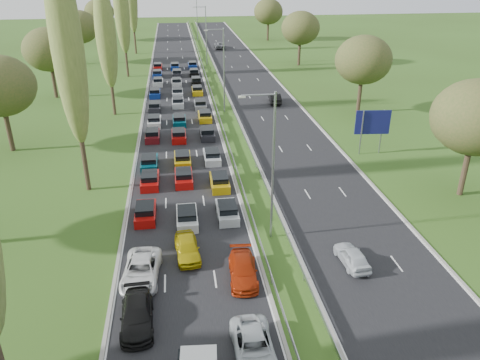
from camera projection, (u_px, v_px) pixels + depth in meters
ground at (223, 108)px, 71.23m from camera, size 260.00×260.00×0.00m
near_carriageway at (178, 105)px, 72.63m from camera, size 10.50×215.00×0.04m
far_carriageway at (264, 102)px, 74.31m from camera, size 10.50×215.00×0.04m
central_reservation at (221, 100)px, 73.23m from camera, size 2.36×215.00×0.32m
lamp_columns at (224, 71)px, 66.88m from camera, size 0.18×140.18×12.00m
poplar_row at (93, 38)px, 53.36m from camera, size 2.80×127.80×22.44m
woodland_right at (388, 73)px, 58.43m from camera, size 8.00×153.00×11.10m
traffic_queue_fill at (179, 111)px, 68.24m from camera, size 9.02×68.14×0.80m
near_car_2 at (141, 270)px, 32.62m from camera, size 2.90×5.52×1.48m
near_car_3 at (137, 315)px, 28.57m from camera, size 2.17×4.94×1.41m
near_car_8 at (187, 248)px, 35.23m from camera, size 2.07×4.45×1.47m
near_car_10 at (254, 347)px, 26.19m from camera, size 2.30×4.98×1.38m
near_car_11 at (243, 270)px, 32.77m from camera, size 2.23×4.84×1.37m
far_car_0 at (352, 256)px, 34.31m from camera, size 1.89×4.06×1.35m
far_car_1 at (275, 98)px, 73.50m from camera, size 1.99×4.78×1.54m
far_car_2 at (220, 45)px, 119.56m from camera, size 2.64×5.60×1.55m
direction_sign at (373, 124)px, 52.95m from camera, size 3.99×0.47×5.20m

